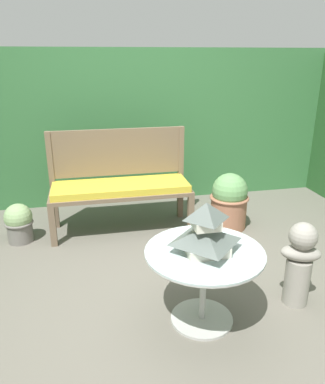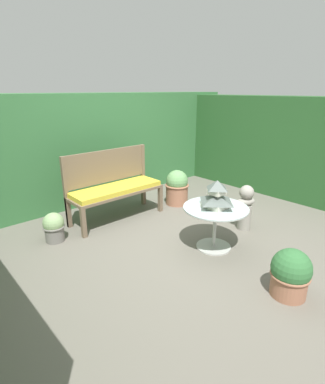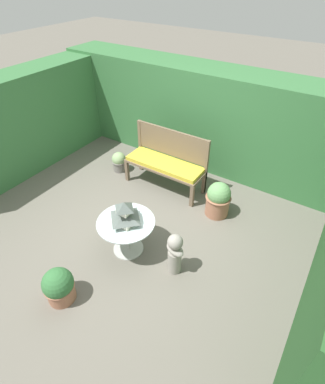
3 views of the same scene
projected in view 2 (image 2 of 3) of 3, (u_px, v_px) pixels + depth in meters
name	position (u px, v px, depth m)	size (l,w,h in m)	color
ground	(177.00, 240.00, 4.00)	(30.00, 30.00, 0.00)	#666056
foliage_hedge_back	(85.00, 147.00, 5.37)	(6.40, 0.87, 1.85)	#38703D
foliage_hedge_right	(279.00, 146.00, 5.64)	(0.70, 3.55, 1.79)	#285628
garden_bench	(117.00, 191.00, 4.52)	(1.44, 0.50, 0.52)	brown
bench_backrest	(107.00, 170.00, 4.58)	(1.44, 0.06, 1.04)	brown
patio_table	(215.00, 216.00, 3.67)	(0.79, 0.79, 0.55)	#B7B7B2
pagoda_birdhouse	(217.00, 196.00, 3.59)	(0.36, 0.36, 0.34)	silver
garden_bust	(245.00, 206.00, 4.21)	(0.32, 0.25, 0.65)	gray
potted_plant_hedge_corner	(290.00, 274.00, 2.86)	(0.38, 0.38, 0.49)	#9E664C
potted_plant_table_far	(177.00, 187.00, 5.17)	(0.42, 0.42, 0.60)	#9E664C
potted_plant_bench_left	(54.00, 227.00, 3.91)	(0.28, 0.28, 0.40)	slate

